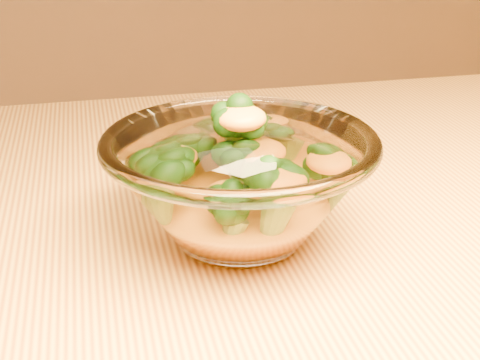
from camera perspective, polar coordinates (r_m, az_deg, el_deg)
name	(u,v)px	position (r m, az deg, el deg)	size (l,w,h in m)	color
glass_bowl	(240,185)	(0.45, 0.00, -0.47)	(0.19, 0.19, 0.08)	white
cheese_sauce	(240,208)	(0.46, 0.00, -2.44)	(0.10, 0.10, 0.03)	orange
broccoli_heap	(235,167)	(0.45, -0.43, 1.14)	(0.12, 0.13, 0.08)	black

